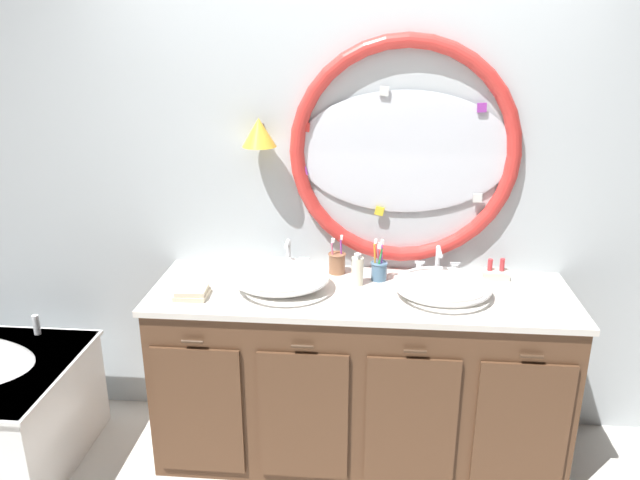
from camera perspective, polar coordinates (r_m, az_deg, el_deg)
name	(u,v)px	position (r m, az deg, el deg)	size (l,w,h in m)	color
ground_plane	(339,477)	(3.30, 1.76, -21.09)	(14.00, 14.00, 0.00)	silver
back_wall_assembly	(352,191)	(3.20, 2.97, 4.53)	(6.40, 0.26, 2.60)	silver
vanity_counter	(359,373)	(3.22, 3.61, -12.14)	(2.04, 0.66, 0.92)	brown
sink_basin_left	(281,277)	(2.98, -3.61, -3.42)	(0.47, 0.47, 0.14)	white
sink_basin_right	(442,286)	(2.98, 11.24, -4.19)	(0.46, 0.46, 0.10)	white
faucet_set_left	(288,259)	(3.22, -2.94, -1.72)	(0.22, 0.12, 0.17)	silver
faucet_set_right	(438,264)	(3.21, 10.82, -2.15)	(0.23, 0.15, 0.16)	silver
toothbrush_holder_left	(337,262)	(3.18, 1.58, -2.07)	(0.09, 0.09, 0.20)	#996647
toothbrush_holder_right	(379,269)	(3.11, 5.47, -2.70)	(0.09, 0.09, 0.22)	slate
soap_dispenser	(357,270)	(3.04, 3.48, -2.81)	(0.06, 0.07, 0.17)	#EFE5C6
folded_hand_towel	(192,293)	(2.99, -11.75, -4.78)	(0.15, 0.14, 0.04)	beige
toiletry_basket	(495,273)	(3.25, 15.90, -2.96)	(0.13, 0.08, 0.11)	beige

